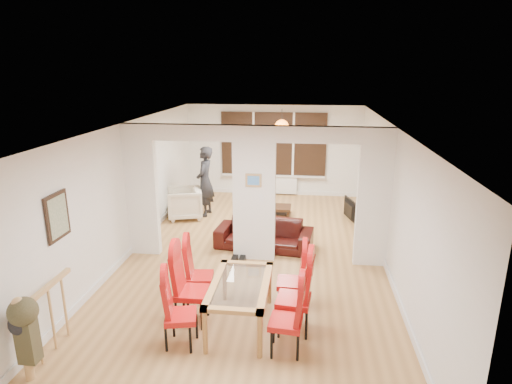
% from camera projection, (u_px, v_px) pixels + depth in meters
% --- Properties ---
extents(floor, '(5.00, 9.00, 0.01)m').
position_uv_depth(floor, '(254.00, 258.00, 8.41)').
color(floor, '#AD7C45').
rests_on(floor, ground).
extents(room_walls, '(5.00, 9.00, 2.60)m').
position_uv_depth(room_walls, '(254.00, 194.00, 8.05)').
color(room_walls, silver).
rests_on(room_walls, floor).
extents(divider_wall, '(5.00, 0.18, 2.60)m').
position_uv_depth(divider_wall, '(254.00, 194.00, 8.05)').
color(divider_wall, white).
rests_on(divider_wall, floor).
extents(bay_window_blinds, '(3.00, 0.08, 1.80)m').
position_uv_depth(bay_window_blinds, '(273.00, 144.00, 12.23)').
color(bay_window_blinds, black).
rests_on(bay_window_blinds, room_walls).
extents(radiator, '(1.40, 0.08, 0.50)m').
position_uv_depth(radiator, '(273.00, 185.00, 12.52)').
color(radiator, white).
rests_on(radiator, floor).
extents(pendant_light, '(0.36, 0.36, 0.36)m').
position_uv_depth(pendant_light, '(282.00, 127.00, 10.92)').
color(pendant_light, orange).
rests_on(pendant_light, room_walls).
extents(stair_newel, '(0.40, 1.20, 1.10)m').
position_uv_depth(stair_newel, '(49.00, 315.00, 5.47)').
color(stair_newel, tan).
rests_on(stair_newel, floor).
extents(wall_poster, '(0.04, 0.52, 0.67)m').
position_uv_depth(wall_poster, '(57.00, 216.00, 5.96)').
color(wall_poster, gray).
rests_on(wall_poster, room_walls).
extents(pillar_photo, '(0.30, 0.03, 0.25)m').
position_uv_depth(pillar_photo, '(253.00, 180.00, 7.87)').
color(pillar_photo, '#4C8CD8').
rests_on(pillar_photo, divider_wall).
extents(dining_table, '(0.81, 1.45, 0.68)m').
position_uv_depth(dining_table, '(240.00, 304.00, 6.11)').
color(dining_table, '#A8763E').
rests_on(dining_table, floor).
extents(dining_chair_la, '(0.49, 0.49, 1.02)m').
position_uv_depth(dining_chair_la, '(181.00, 311.00, 5.63)').
color(dining_chair_la, '#B11312').
rests_on(dining_chair_la, floor).
extents(dining_chair_lb, '(0.46, 0.46, 1.13)m').
position_uv_depth(dining_chair_lb, '(191.00, 287.00, 6.14)').
color(dining_chair_lb, '#B11312').
rests_on(dining_chair_lb, floor).
extents(dining_chair_lc, '(0.45, 0.45, 1.01)m').
position_uv_depth(dining_chair_lc, '(200.00, 273.00, 6.70)').
color(dining_chair_lc, '#B11312').
rests_on(dining_chair_lc, floor).
extents(dining_chair_ra, '(0.45, 0.45, 1.03)m').
position_uv_depth(dining_chair_ra, '(286.00, 317.00, 5.49)').
color(dining_chair_ra, '#B11312').
rests_on(dining_chair_ra, floor).
extents(dining_chair_rb, '(0.50, 0.50, 1.15)m').
position_uv_depth(dining_chair_rb, '(294.00, 294.00, 5.92)').
color(dining_chair_rb, '#B11312').
rests_on(dining_chair_rb, floor).
extents(dining_chair_rc, '(0.41, 0.41, 1.03)m').
position_uv_depth(dining_chair_rc, '(291.00, 278.00, 6.50)').
color(dining_chair_rc, '#B11312').
rests_on(dining_chair_rc, floor).
extents(sofa, '(2.05, 0.99, 0.58)m').
position_uv_depth(sofa, '(264.00, 234.00, 8.83)').
color(sofa, black).
rests_on(sofa, floor).
extents(armchair, '(1.01, 1.02, 0.76)m').
position_uv_depth(armchair, '(185.00, 203.00, 10.56)').
color(armchair, beige).
rests_on(armchair, floor).
extents(person, '(0.66, 0.46, 1.75)m').
position_uv_depth(person, '(205.00, 181.00, 10.62)').
color(person, black).
rests_on(person, floor).
extents(television, '(0.86, 0.34, 0.50)m').
position_uv_depth(television, '(348.00, 210.00, 10.47)').
color(television, black).
rests_on(television, floor).
extents(coffee_table, '(1.14, 0.68, 0.25)m').
position_uv_depth(coffee_table, '(270.00, 211.00, 10.81)').
color(coffee_table, '#311D10').
rests_on(coffee_table, floor).
extents(bottle, '(0.07, 0.07, 0.28)m').
position_uv_depth(bottle, '(274.00, 200.00, 10.80)').
color(bottle, '#143F19').
rests_on(bottle, coffee_table).
extents(bowl, '(0.21, 0.21, 0.05)m').
position_uv_depth(bowl, '(263.00, 204.00, 10.80)').
color(bowl, '#311D10').
rests_on(bowl, coffee_table).
extents(shoes, '(0.26, 0.28, 0.11)m').
position_uv_depth(shoes, '(238.00, 260.00, 8.18)').
color(shoes, black).
rests_on(shoes, floor).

